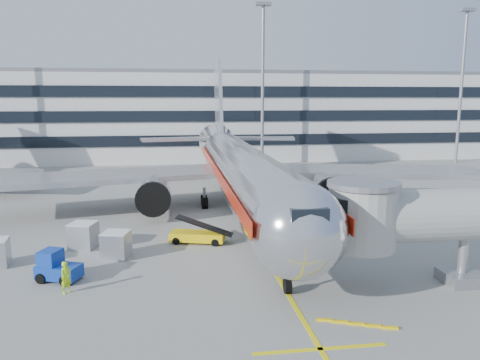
{
  "coord_description": "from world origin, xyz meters",
  "views": [
    {
      "loc": [
        -6.08,
        -32.07,
        10.69
      ],
      "look_at": [
        -0.65,
        6.39,
        4.0
      ],
      "focal_mm": 35.0,
      "sensor_mm": 36.0,
      "label": 1
    }
  ],
  "objects": [
    {
      "name": "baggage_tug",
      "position": [
        -13.22,
        -4.19,
        0.81
      ],
      "size": [
        2.82,
        2.28,
        1.86
      ],
      "color": "#0E359F",
      "rests_on": "ground"
    },
    {
      "name": "light_mast_centre",
      "position": [
        8.0,
        42.0,
        14.88
      ],
      "size": [
        2.4,
        1.2,
        25.45
      ],
      "color": "gray",
      "rests_on": "ground"
    },
    {
      "name": "main_jet",
      "position": [
        0.0,
        11.72,
        4.23
      ],
      "size": [
        50.95,
        48.7,
        16.06
      ],
      "color": "silver",
      "rests_on": "ground"
    },
    {
      "name": "ground",
      "position": [
        0.0,
        0.0,
        0.0
      ],
      "size": [
        180.0,
        180.0,
        0.0
      ],
      "primitive_type": "plane",
      "color": "gray",
      "rests_on": "ground"
    },
    {
      "name": "stop_bar",
      "position": [
        0.0,
        -14.0,
        0.01
      ],
      "size": [
        6.0,
        0.25,
        0.01
      ],
      "primitive_type": "cube",
      "color": "yellow",
      "rests_on": "ground"
    },
    {
      "name": "terminal",
      "position": [
        0.0,
        57.95,
        7.8
      ],
      "size": [
        150.0,
        24.25,
        15.6
      ],
      "color": "silver",
      "rests_on": "ground"
    },
    {
      "name": "cargo_container_front",
      "position": [
        -10.18,
        -0.47,
        0.91
      ],
      "size": [
        2.05,
        2.05,
        1.81
      ],
      "color": "#A8AAAF",
      "rests_on": "ground"
    },
    {
      "name": "ramp_worker",
      "position": [
        -12.23,
        -6.21,
        0.91
      ],
      "size": [
        0.76,
        0.79,
        1.83
      ],
      "primitive_type": "imported",
      "rotation": [
        0.0,
        0.0,
        0.88
      ],
      "color": "#BCED18",
      "rests_on": "ground"
    },
    {
      "name": "belt_loader",
      "position": [
        -4.5,
        2.12,
        0.58
      ],
      "size": [
        4.39,
        2.54,
        2.05
      ],
      "color": "yellow",
      "rests_on": "ground"
    },
    {
      "name": "light_mast_east",
      "position": [
        42.0,
        42.0,
        14.88
      ],
      "size": [
        2.4,
        1.2,
        25.45
      ],
      "color": "gray",
      "rests_on": "ground"
    },
    {
      "name": "lead_in_line",
      "position": [
        0.0,
        10.0,
        0.01
      ],
      "size": [
        0.25,
        70.0,
        0.01
      ],
      "primitive_type": "cube",
      "color": "yellow",
      "rests_on": "ground"
    },
    {
      "name": "cargo_container_right",
      "position": [
        -12.8,
        2.07,
        0.94
      ],
      "size": [
        2.15,
        2.15,
        1.87
      ],
      "color": "#A8AAAF",
      "rests_on": "ground"
    }
  ]
}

